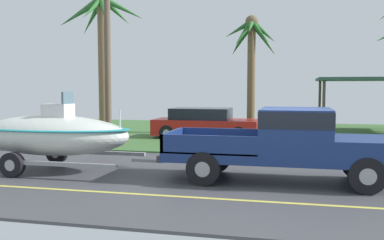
# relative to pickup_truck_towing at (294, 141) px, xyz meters

# --- Properties ---
(ground) EXTENTS (36.00, 22.00, 0.11)m
(ground) POSITION_rel_pickup_truck_towing_xyz_m (-0.36, 8.14, -1.02)
(ground) COLOR #424247
(pickup_truck_towing) EXTENTS (5.72, 2.01, 1.79)m
(pickup_truck_towing) POSITION_rel_pickup_truck_towing_xyz_m (0.00, 0.00, 0.00)
(pickup_truck_towing) COLOR navy
(pickup_truck_towing) RESTS_ON ground
(boat_on_trailer) EXTENTS (5.84, 2.38, 2.18)m
(boat_on_trailer) POSITION_rel_pickup_truck_towing_xyz_m (-6.57, 0.00, -0.01)
(boat_on_trailer) COLOR gray
(boat_on_trailer) RESTS_ON ground
(parked_sedan_near) EXTENTS (4.65, 1.94, 1.38)m
(parked_sedan_near) POSITION_rel_pickup_truck_towing_xyz_m (-3.96, 8.40, -0.33)
(parked_sedan_near) COLOR #B21E19
(parked_sedan_near) RESTS_ON ground
(palm_tree_near_left) EXTENTS (3.57, 3.19, 6.26)m
(palm_tree_near_left) POSITION_rel_pickup_truck_towing_xyz_m (-7.81, 6.09, 3.56)
(palm_tree_near_left) COLOR brown
(palm_tree_near_left) RESTS_ON ground
(palm_tree_far_right) EXTENTS (2.65, 3.18, 5.76)m
(palm_tree_far_right) POSITION_rel_pickup_truck_towing_xyz_m (-2.18, 10.72, 3.27)
(palm_tree_far_right) COLOR brown
(palm_tree_far_right) RESTS_ON ground
(utility_pole) EXTENTS (0.24, 1.80, 7.98)m
(utility_pole) POSITION_rel_pickup_truck_towing_xyz_m (-6.90, 4.59, 3.14)
(utility_pole) COLOR brown
(utility_pole) RESTS_ON ground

